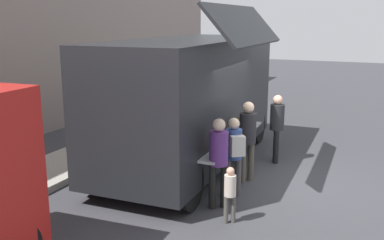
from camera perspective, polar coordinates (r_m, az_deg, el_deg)
ground_plane at (r=9.89m, az=11.63°, el=-7.82°), size 60.00×60.00×0.00m
food_truck_main at (r=10.46m, az=-0.09°, el=2.92°), size 6.48×3.16×3.75m
trash_bin at (r=15.35m, az=-1.58°, el=1.53°), size 0.60×0.60×0.86m
customer_front_ordering at (r=9.48m, az=7.22°, el=-1.86°), size 0.36×0.36×1.77m
customer_mid_with_backpack at (r=8.62m, az=5.47°, el=-3.83°), size 0.51×0.47×1.60m
customer_rear_waiting at (r=8.09m, az=3.46°, el=-4.60°), size 0.35×0.35×1.72m
customer_extra_browsing at (r=10.92m, az=10.95°, el=-0.32°), size 0.34×0.34×1.68m
child_near_queue at (r=7.65m, az=4.96°, el=-9.02°), size 0.21×0.21×1.02m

